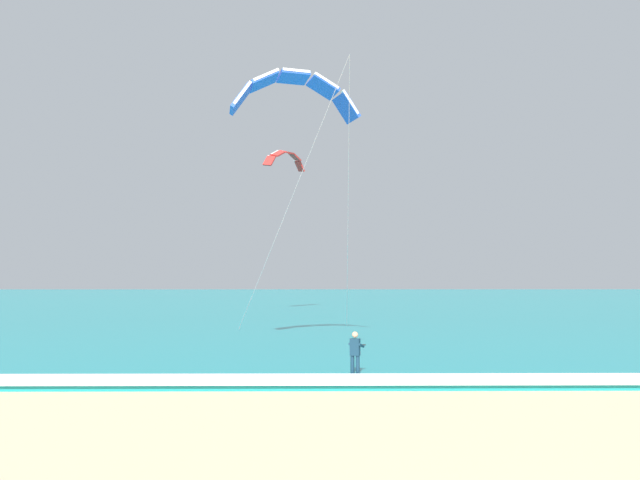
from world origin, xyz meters
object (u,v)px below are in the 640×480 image
(kite_primary, at_px, (294,91))
(kite_distant, at_px, (286,158))
(surfboard, at_px, (355,379))
(kitesurfer, at_px, (355,353))

(kite_primary, xyz_separation_m, kite_distant, (-1.60, 27.11, 1.51))
(surfboard, distance_m, kitesurfer, 0.91)
(kitesurfer, bearing_deg, kite_primary, 107.79)
(surfboard, relative_size, kite_primary, 0.12)
(surfboard, height_order, kite_distant, kite_distant)
(kite_primary, bearing_deg, surfboard, -72.29)
(surfboard, height_order, kitesurfer, kitesurfer)
(surfboard, relative_size, kite_distant, 0.36)
(surfboard, xyz_separation_m, kite_distant, (-4.00, 34.64, 13.97))
(kitesurfer, relative_size, kite_primary, 0.14)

